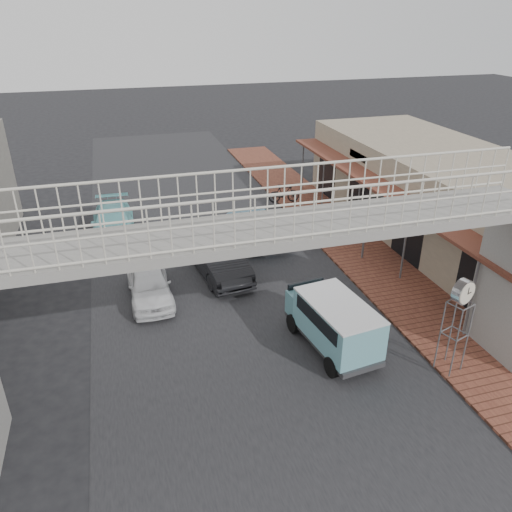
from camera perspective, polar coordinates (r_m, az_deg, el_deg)
ground at (r=17.59m, az=-1.87°, el=-7.36°), size 120.00×120.00×0.00m
road_strip at (r=17.59m, az=-1.87°, el=-7.35°), size 10.00×60.00×0.01m
sidewalk at (r=22.16m, az=12.59°, el=-0.32°), size 3.00×40.00×0.10m
shophouse_row at (r=24.53m, az=21.24°, el=6.12°), size 7.20×18.00×4.00m
footbridge at (r=12.64m, az=2.50°, el=-5.05°), size 16.40×2.40×6.34m
white_hatchback at (r=18.93m, az=-12.11°, el=-3.09°), size 1.56×3.78×1.28m
dark_sedan at (r=20.31m, az=-4.46°, el=-0.08°), size 2.14×4.68×1.49m
angkot_curb at (r=23.52m, az=-0.06°, el=3.54°), size 2.17×4.63×1.28m
angkot_far at (r=24.70m, az=-16.03°, el=3.74°), size 2.10×4.80×1.37m
angkot_van at (r=15.84m, az=8.92°, el=-7.09°), size 2.04×3.75×1.76m
motorcycle_near at (r=23.10m, az=7.72°, el=2.69°), size 1.93×1.11×0.96m
motorcycle_far at (r=27.86m, az=3.22°, el=7.16°), size 1.77×0.68×1.04m
street_clock at (r=15.04m, az=22.50°, el=-4.25°), size 0.78×0.73×3.03m
arrow_sign at (r=21.33m, az=14.51°, el=5.47°), size 1.76×1.17×2.92m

